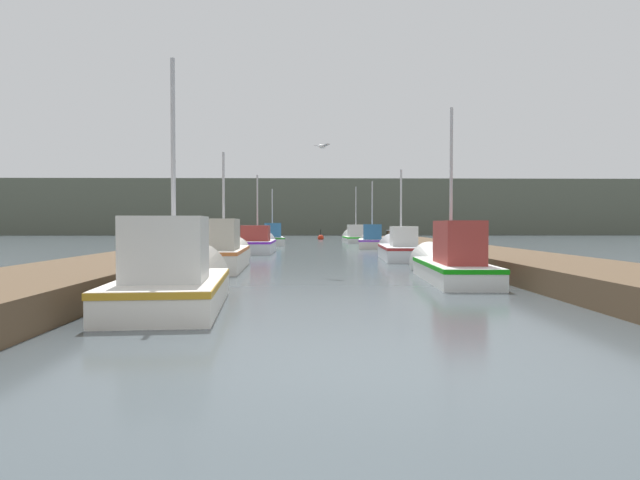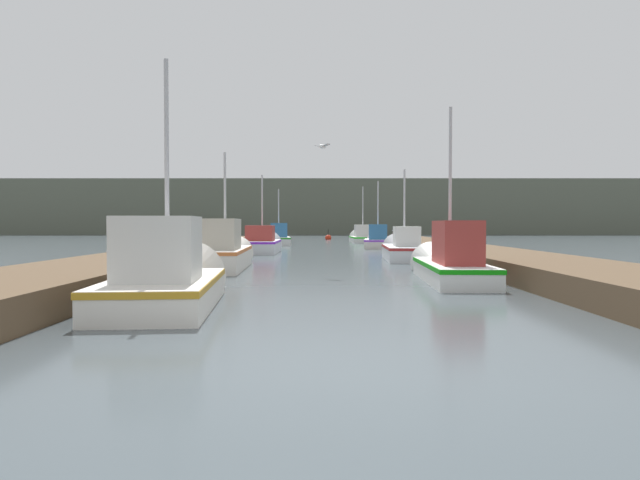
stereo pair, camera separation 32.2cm
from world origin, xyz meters
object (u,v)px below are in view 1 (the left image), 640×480
fishing_boat_0 (177,279)px  fishing_boat_7 (355,237)px  mooring_piling_0 (206,251)px  mooring_piling_1 (389,239)px  fishing_boat_3 (400,249)px  fishing_boat_1 (449,262)px  fishing_boat_5 (372,241)px  fishing_boat_6 (272,238)px  fishing_boat_4 (258,243)px  seagull_lead (322,146)px  fishing_boat_2 (224,252)px  channel_buoy (321,238)px

fishing_boat_0 → fishing_boat_7: size_ratio=0.95×
mooring_piling_0 → mooring_piling_1: (8.25, 13.68, 0.04)m
fishing_boat_3 → fishing_boat_1: bearing=-88.0°
fishing_boat_5 → fishing_boat_7: (-0.18, 10.17, -0.03)m
fishing_boat_5 → fishing_boat_6: fishing_boat_5 is taller
fishing_boat_0 → fishing_boat_3: size_ratio=0.92×
fishing_boat_4 → seagull_lead: fishing_boat_4 is taller
fishing_boat_4 → mooring_piling_0: bearing=-96.1°
fishing_boat_0 → mooring_piling_0: size_ratio=5.10×
fishing_boat_3 → fishing_boat_7: fishing_boat_7 is taller
fishing_boat_6 → fishing_boat_7: (6.10, 5.77, -0.05)m
fishing_boat_4 → fishing_boat_1: bearing=-66.0°
fishing_boat_4 → mooring_piling_1: 8.60m
fishing_boat_4 → seagull_lead: 12.45m
fishing_boat_4 → fishing_boat_6: fishing_boat_4 is taller
fishing_boat_1 → seagull_lead: 5.20m
fishing_boat_1 → fishing_boat_2: bearing=151.3°
fishing_boat_0 → channel_buoy: size_ratio=4.83×
fishing_boat_5 → fishing_boat_2: bearing=-107.4°
fishing_boat_5 → channel_buoy: bearing=104.3°
fishing_boat_2 → fishing_boat_3: fishing_boat_2 is taller
fishing_boat_4 → fishing_boat_7: fishing_boat_7 is taller
fishing_boat_6 → seagull_lead: bearing=-87.7°
fishing_boat_4 → fishing_boat_5: size_ratio=1.19×
fishing_boat_3 → mooring_piling_0: bearing=-150.5°
mooring_piling_1 → channel_buoy: (-3.64, 18.34, -0.38)m
fishing_boat_0 → fishing_boat_5: bearing=70.9°
channel_buoy → fishing_boat_6: bearing=-105.2°
fishing_boat_3 → mooring_piling_0: fishing_boat_3 is taller
fishing_boat_2 → mooring_piling_1: (7.47, 14.71, 0.02)m
fishing_boat_5 → channel_buoy: (-2.73, 17.47, -0.27)m
fishing_boat_3 → mooring_piling_1: bearing=87.3°
fishing_boat_6 → mooring_piling_0: (-1.05, -18.96, 0.06)m
fishing_boat_1 → fishing_boat_6: 24.63m
fishing_boat_2 → fishing_boat_4: bearing=86.8°
fishing_boat_3 → fishing_boat_4: size_ratio=0.99×
fishing_boat_1 → fishing_boat_4: (-6.20, 13.99, -0.01)m
fishing_boat_7 → seagull_lead: size_ratio=11.27×
fishing_boat_3 → fishing_boat_2: bearing=-141.4°
fishing_boat_5 → seagull_lead: (-3.40, -17.09, 3.34)m
fishing_boat_1 → fishing_boat_5: (0.16, 19.45, -0.03)m
fishing_boat_2 → mooring_piling_0: (-0.78, 1.03, -0.02)m
fishing_boat_0 → fishing_boat_7: (6.02, 34.03, -0.06)m
fishing_boat_4 → channel_buoy: bearing=81.1°
fishing_boat_4 → channel_buoy: 23.22m
mooring_piling_0 → mooring_piling_1: 15.97m
channel_buoy → fishing_boat_1: bearing=-86.0°
fishing_boat_0 → fishing_boat_6: 28.26m
fishing_boat_0 → fishing_boat_7: fishing_boat_0 is taller
mooring_piling_1 → fishing_boat_4: bearing=-147.7°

